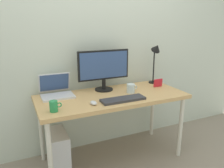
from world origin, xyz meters
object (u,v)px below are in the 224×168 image
Objects in this scene: mouse at (93,103)px; keyboard at (123,99)px; photo_frame at (158,83)px; laptop at (56,90)px; monitor at (104,67)px; desk at (112,101)px; glass_cup at (131,88)px; computer_tower at (58,152)px; desk_lamp at (156,54)px; coffee_mug at (54,106)px.

keyboard is at bearing -2.43° from mouse.
photo_frame is (0.89, 0.24, 0.03)m from mouse.
laptop is 0.48m from mouse.
keyboard is (0.04, -0.40, -0.24)m from monitor.
monitor is at bearing 91.77° from desk.
desk is 0.38m from monitor.
glass_cup reaches higher than computer_tower.
desk_lamp is 0.59m from glass_cup.
monitor reaches higher than desk.
mouse reaches higher than desk.
monitor is 1.82× the size of laptop.
desk_lamp reaches higher than keyboard.
photo_frame is 1.33m from computer_tower.
desk is 0.21m from keyboard.
keyboard is at bearing -36.81° from laptop.
laptop is at bearing 162.85° from glass_cup.
computer_tower is at bearing 147.32° from mouse.
glass_cup is (0.85, 0.19, 0.00)m from coffee_mug.
coffee_mug is 0.61m from computer_tower.
desk is at bearing -163.09° from desk_lamp.
coffee_mug is (-0.63, -0.20, 0.11)m from desk.
glass_cup reaches higher than coffee_mug.
computer_tower is at bearing 160.71° from keyboard.
coffee_mug is at bearing -177.60° from mouse.
coffee_mug is at bearing -147.48° from monitor.
keyboard reaches higher than computer_tower.
photo_frame is (0.59, 0.25, 0.04)m from keyboard.
desk is 3.65× the size of computer_tower.
computer_tower is at bearing -106.64° from laptop.
laptop reaches higher than photo_frame.
glass_cup is at bearing -1.91° from desk.
desk is at bearing -88.23° from monitor.
desk_lamp is 1.39m from coffee_mug.
desk is 12.68× the size of glass_cup.
photo_frame is at bearing -13.00° from monitor.
photo_frame reaches higher than keyboard.
monitor is (-0.01, 0.20, 0.32)m from desk.
photo_frame is (-0.05, -0.14, -0.31)m from desk_lamp.
mouse is (-0.26, -0.38, -0.24)m from monitor.
coffee_mug is 0.25× the size of computer_tower.
keyboard is at bearing -81.27° from desk.
monitor reaches higher than computer_tower.
photo_frame is (0.40, 0.07, -0.00)m from glass_cup.
mouse is (0.26, -0.40, -0.04)m from laptop.
desk_lamp is at bearing 8.21° from computer_tower.
desk is at bearing 33.85° from mouse.
keyboard is at bearing 0.21° from coffee_mug.
computer_tower is at bearing 177.87° from desk.
laptop reaches higher than keyboard.
monitor is at bearing 55.41° from mouse.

